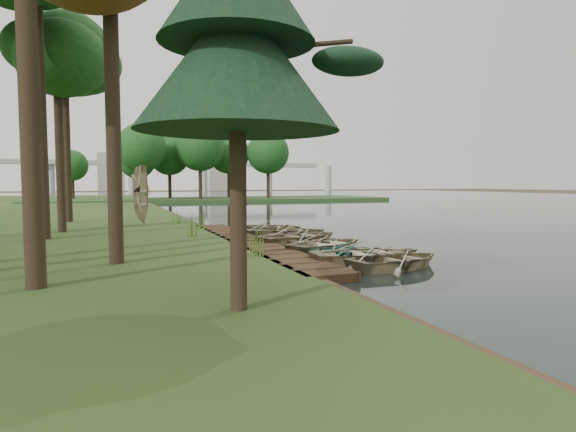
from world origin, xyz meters
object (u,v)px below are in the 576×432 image
object	(u,v)px
rowboat_1	(368,252)
stored_rowboat	(143,219)
boardwalk	(248,244)
pine_tree	(237,19)
rowboat_2	(352,249)
rowboat_0	(397,257)

from	to	relation	value
rowboat_1	stored_rowboat	bearing A→B (deg)	24.75
boardwalk	pine_tree	xyz separation A→B (m)	(-3.23, -10.45, 5.55)
rowboat_2	pine_tree	xyz separation A→B (m)	(-5.76, -6.07, 5.33)
rowboat_0	pine_tree	xyz separation A→B (m)	(-6.13, -3.88, 5.29)
rowboat_0	rowboat_2	distance (m)	2.22
rowboat_2	pine_tree	size ratio (longest dim) A/B	0.37
rowboat_2	rowboat_1	bearing A→B (deg)	-161.83
rowboat_1	rowboat_2	size ratio (longest dim) A/B	1.24
boardwalk	rowboat_2	distance (m)	5.06
rowboat_0	pine_tree	bearing A→B (deg)	112.47
boardwalk	pine_tree	size ratio (longest dim) A/B	1.89
rowboat_0	rowboat_1	xyz separation A→B (m)	(-0.41, 1.06, 0.04)
boardwalk	rowboat_1	distance (m)	6.05
rowboat_1	stored_rowboat	world-z (taller)	stored_rowboat
rowboat_2	pine_tree	world-z (taller)	pine_tree
rowboat_1	rowboat_2	distance (m)	1.14
stored_rowboat	rowboat_2	bearing A→B (deg)	-134.48
rowboat_0	rowboat_1	size ratio (longest dim) A/B	0.90
boardwalk	rowboat_2	world-z (taller)	rowboat_2
rowboat_0	pine_tree	distance (m)	8.98
stored_rowboat	pine_tree	size ratio (longest dim) A/B	0.40
rowboat_1	rowboat_0	bearing A→B (deg)	-155.84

